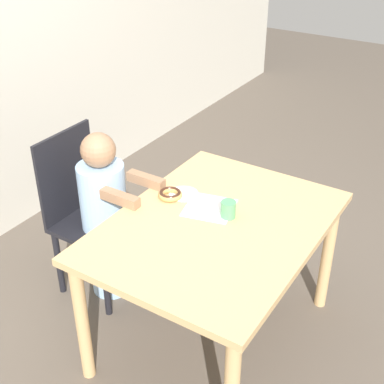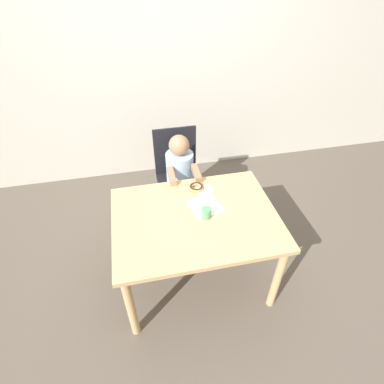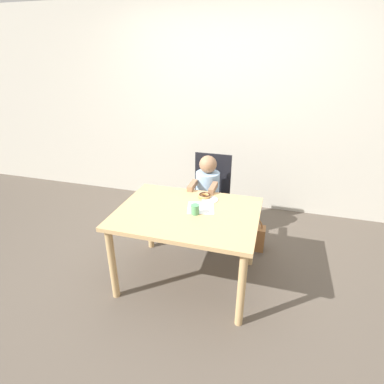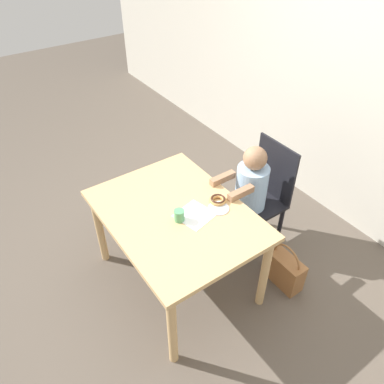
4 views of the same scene
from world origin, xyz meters
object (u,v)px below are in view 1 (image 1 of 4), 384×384
(donut, at_px, (170,194))
(handbag, at_px, (163,229))
(chair, at_px, (88,214))
(cup, at_px, (228,209))
(child_figure, at_px, (105,217))

(donut, xyz_separation_m, handbag, (0.41, 0.35, -0.58))
(chair, relative_size, cup, 11.31)
(handbag, bearing_deg, donut, -139.52)
(chair, xyz_separation_m, handbag, (0.48, -0.15, -0.33))
(child_figure, relative_size, cup, 11.96)
(child_figure, height_order, donut, child_figure)
(child_figure, bearing_deg, handbag, -3.15)
(chair, distance_m, child_figure, 0.13)
(handbag, relative_size, cup, 4.74)
(cup, bearing_deg, donut, 89.84)
(donut, bearing_deg, cup, -90.16)
(donut, relative_size, handbag, 0.31)
(chair, height_order, donut, chair)
(chair, relative_size, donut, 7.81)
(donut, relative_size, cup, 1.45)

